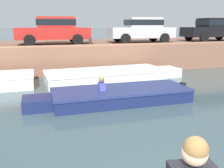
{
  "coord_description": "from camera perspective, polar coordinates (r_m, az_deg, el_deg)",
  "views": [
    {
      "loc": [
        -1.68,
        -2.09,
        2.64
      ],
      "look_at": [
        0.1,
        3.83,
        1.17
      ],
      "focal_mm": 40.0,
      "sensor_mm": 36.0,
      "label": 1
    }
  ],
  "objects": [
    {
      "name": "mooring_bollard_mid",
      "position": [
        13.6,
        -5.0,
        9.72
      ],
      "size": [
        0.15,
        0.15,
        0.45
      ],
      "color": "#2D2B28",
      "rests_on": "far_quay_wall"
    },
    {
      "name": "boat_moored_central_white",
      "position": [
        12.1,
        -0.16,
        2.05
      ],
      "size": [
        6.88,
        2.54,
        0.53
      ],
      "color": "white",
      "rests_on": "ground"
    },
    {
      "name": "car_left_inner_red",
      "position": [
        14.9,
        -13.09,
        12.08
      ],
      "size": [
        4.13,
        2.07,
        1.54
      ],
      "color": "#B2231E",
      "rests_on": "far_quay_wall"
    },
    {
      "name": "far_quay_wall",
      "position": [
        16.23,
        -10.7,
        6.54
      ],
      "size": [
        60.0,
        6.0,
        1.55
      ],
      "primitive_type": "cube",
      "color": "brown",
      "rests_on": "ground"
    },
    {
      "name": "motorboat_passing",
      "position": [
        8.73,
        0.69,
        -2.63
      ],
      "size": [
        5.85,
        1.81,
        0.95
      ],
      "color": "navy",
      "rests_on": "ground"
    },
    {
      "name": "car_centre_silver",
      "position": [
        16.18,
        6.76,
        12.41
      ],
      "size": [
        4.12,
        2.05,
        1.54
      ],
      "color": "#B7BABC",
      "rests_on": "far_quay_wall"
    },
    {
      "name": "car_right_inner_black",
      "position": [
        18.98,
        22.22,
        11.66
      ],
      "size": [
        4.2,
        1.91,
        1.54
      ],
      "color": "black",
      "rests_on": "far_quay_wall"
    },
    {
      "name": "far_wall_coping",
      "position": [
        13.31,
        -9.49,
        8.65
      ],
      "size": [
        60.0,
        0.24,
        0.08
      ],
      "primitive_type": "cube",
      "color": "#9F6C52",
      "rests_on": "far_quay_wall"
    },
    {
      "name": "ground_plane",
      "position": [
        8.19,
        -3.96,
        -5.49
      ],
      "size": [
        400.0,
        400.0,
        0.0
      ],
      "primitive_type": "plane",
      "color": "#3D5156"
    }
  ]
}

